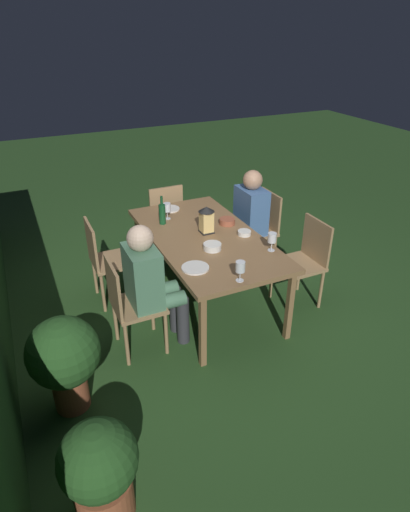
# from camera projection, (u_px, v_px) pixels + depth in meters

# --- Properties ---
(ground_plane) EXTENTS (16.00, 16.00, 0.00)m
(ground_plane) POSITION_uv_depth(u_px,v_px,m) (205.00, 300.00, 4.44)
(ground_plane) COLOR #26471E
(dining_table) EXTENTS (1.84, 0.97, 0.73)m
(dining_table) POSITION_uv_depth(u_px,v_px,m) (205.00, 241.00, 4.11)
(dining_table) COLOR olive
(dining_table) RESTS_ON ground
(chair_side_left_b) EXTENTS (0.42, 0.40, 0.87)m
(chair_side_left_b) POSITION_uv_depth(u_px,v_px,m) (260.00, 226.00, 4.86)
(chair_side_left_b) COLOR #9E7A51
(chair_side_left_b) RESTS_ON ground
(person_in_blue) EXTENTS (0.38, 0.47, 1.15)m
(person_in_blue) POSITION_uv_depth(u_px,v_px,m) (246.00, 217.00, 4.71)
(person_in_blue) COLOR #426699
(person_in_blue) RESTS_ON ground
(chair_side_left_a) EXTENTS (0.42, 0.40, 0.87)m
(chair_side_left_a) POSITION_uv_depth(u_px,v_px,m) (305.00, 259.00, 4.20)
(chair_side_left_a) COLOR #9E7A51
(chair_side_left_a) RESTS_ON ground
(chair_side_right_a) EXTENTS (0.42, 0.40, 0.87)m
(chair_side_right_a) POSITION_uv_depth(u_px,v_px,m) (129.00, 302.00, 3.55)
(chair_side_right_a) COLOR #9E7A51
(chair_side_right_a) RESTS_ON ground
(person_in_green) EXTENTS (0.38, 0.47, 1.15)m
(person_in_green) POSITION_uv_depth(u_px,v_px,m) (151.00, 281.00, 3.55)
(person_in_green) COLOR #4C7A5B
(person_in_green) RESTS_ON ground
(chair_side_right_b) EXTENTS (0.42, 0.40, 0.87)m
(chair_side_right_b) POSITION_uv_depth(u_px,v_px,m) (106.00, 258.00, 4.21)
(chair_side_right_b) COLOR #9E7A51
(chair_side_right_b) RESTS_ON ground
(chair_head_far) EXTENTS (0.40, 0.42, 0.87)m
(chair_head_far) POSITION_uv_depth(u_px,v_px,m) (164.00, 215.00, 5.14)
(chair_head_far) COLOR #9E7A51
(chair_head_far) RESTS_ON ground
(lantern_centerpiece) EXTENTS (0.15, 0.15, 0.27)m
(lantern_centerpiece) POSITION_uv_depth(u_px,v_px,m) (206.00, 218.00, 4.08)
(lantern_centerpiece) COLOR black
(lantern_centerpiece) RESTS_ON dining_table
(green_bottle_on_table) EXTENTS (0.07, 0.07, 0.29)m
(green_bottle_on_table) POSITION_uv_depth(u_px,v_px,m) (162.00, 214.00, 4.28)
(green_bottle_on_table) COLOR #144723
(green_bottle_on_table) RESTS_ON dining_table
(wine_glass_a) EXTENTS (0.08, 0.08, 0.17)m
(wine_glass_a) POSITION_uv_depth(u_px,v_px,m) (272.00, 238.00, 3.77)
(wine_glass_a) COLOR silver
(wine_glass_a) RESTS_ON dining_table
(wine_glass_b) EXTENTS (0.08, 0.08, 0.17)m
(wine_glass_b) POSITION_uv_depth(u_px,v_px,m) (240.00, 268.00, 3.33)
(wine_glass_b) COLOR silver
(wine_glass_b) RESTS_ON dining_table
(wine_glass_c) EXTENTS (0.08, 0.08, 0.17)m
(wine_glass_c) POSITION_uv_depth(u_px,v_px,m) (167.00, 208.00, 4.38)
(wine_glass_c) COLOR silver
(wine_glass_c) RESTS_ON dining_table
(plate_a) EXTENTS (0.23, 0.23, 0.01)m
(plate_a) POSITION_uv_depth(u_px,v_px,m) (195.00, 268.00, 3.54)
(plate_a) COLOR silver
(plate_a) RESTS_ON dining_table
(plate_b) EXTENTS (0.21, 0.21, 0.01)m
(plate_b) POSITION_uv_depth(u_px,v_px,m) (170.00, 209.00, 4.65)
(plate_b) COLOR silver
(plate_b) RESTS_ON dining_table
(bowl_olives) EXTENTS (0.13, 0.13, 0.04)m
(bowl_olives) POSITION_uv_depth(u_px,v_px,m) (244.00, 233.00, 4.09)
(bowl_olives) COLOR silver
(bowl_olives) RESTS_ON dining_table
(bowl_bread) EXTENTS (0.16, 0.16, 0.06)m
(bowl_bread) POSITION_uv_depth(u_px,v_px,m) (212.00, 246.00, 3.83)
(bowl_bread) COLOR silver
(bowl_bread) RESTS_ON dining_table
(bowl_salad) EXTENTS (0.16, 0.16, 0.06)m
(bowl_salad) POSITION_uv_depth(u_px,v_px,m) (227.00, 221.00, 4.31)
(bowl_salad) COLOR #9E5138
(bowl_salad) RESTS_ON dining_table
(potted_plant_by_hedge) EXTENTS (0.44, 0.44, 0.68)m
(potted_plant_by_hedge) POSITION_uv_depth(u_px,v_px,m) (100.00, 470.00, 2.35)
(potted_plant_by_hedge) COLOR #9E5133
(potted_plant_by_hedge) RESTS_ON ground
(potted_plant_corner) EXTENTS (0.51, 0.51, 0.76)m
(potted_plant_corner) POSITION_uv_depth(u_px,v_px,m) (64.00, 357.00, 3.01)
(potted_plant_corner) COLOR #9E5133
(potted_plant_corner) RESTS_ON ground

